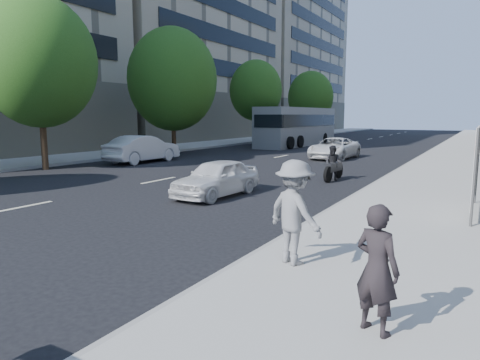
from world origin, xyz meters
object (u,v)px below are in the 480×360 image
Objects in this scene: protest_banner at (476,165)px; white_sedan_mid at (143,149)px; bus at (298,127)px; pedestrian_woman at (377,269)px; white_sedan_far at (334,148)px; white_sedan_near at (216,178)px; motorcycle at (333,165)px; jogger at (295,212)px.

white_sedan_mid is (-16.61, 5.94, -0.64)m from protest_banner.
white_sedan_mid is at bearing -95.60° from bus.
pedestrian_woman is 33.72m from bus.
white_sedan_mid is at bearing -137.15° from white_sedan_far.
bus is at bearing 125.19° from white_sedan_far.
white_sedan_near is 1.73× the size of motorcycle.
white_sedan_mid is at bearing 160.32° from protest_banner.
jogger is 19.93m from white_sedan_far.
white_sedan_far is at bearing 120.43° from protest_banner.
bus is (-7.03, 24.01, 1.03)m from white_sedan_near.
white_sedan_near is 25.04m from bus.
white_sedan_mid is at bearing -15.19° from jogger.
protest_banner reaches higher than white_sedan_near.
protest_banner is at bearing -57.52° from white_sedan_far.
bus is (-13.64, 30.83, 0.73)m from pedestrian_woman.
white_sedan_mid reaches higher than white_sedan_near.
jogger reaches higher than white_sedan_near.
white_sedan_far is 9.25m from motorcycle.
jogger is 7.10m from white_sedan_near.
white_sedan_near is 0.29× the size of bus.
jogger is at bearing -66.18° from bus.
bus is at bearing -43.80° from pedestrian_woman.
white_sedan_mid is 0.38× the size of bus.
bus is (-6.51, 9.96, 1.00)m from white_sedan_far.
motorcycle is (2.77, -8.82, -0.00)m from white_sedan_far.
pedestrian_woman is at bearing -65.21° from motorcycle.
pedestrian_woman is 20.71m from white_sedan_mid.
protest_banner reaches higher than motorcycle.
white_sedan_near is (-6.61, 6.81, -0.30)m from pedestrian_woman.
white_sedan_mid is at bearing -17.80° from pedestrian_woman.
protest_banner is 15.62m from white_sedan_far.
jogger reaches higher than white_sedan_mid.
motorcycle reaches higher than white_sedan_far.
jogger is 18.32m from white_sedan_mid.
bus reaches higher than white_sedan_mid.
bus reaches higher than motorcycle.
jogger is 0.49× the size of white_sedan_near.
white_sedan_far is 2.24× the size of motorcycle.
protest_banner is at bearing -56.83° from bus.
motorcycle is at bearing 69.72° from white_sedan_near.
jogger reaches higher than motorcycle.
bus reaches higher than white_sedan_near.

